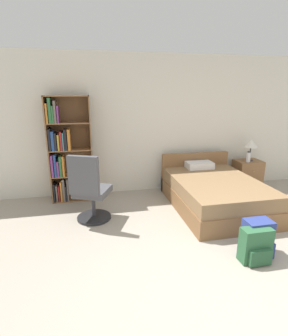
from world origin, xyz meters
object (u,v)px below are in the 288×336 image
object	(u,v)px
bed	(213,192)
table_lamp	(251,144)
office_chair	(90,192)
backpack_green	(256,246)
water_bottle	(248,157)
backpack_blue	(258,239)
bookshelf	(65,151)
nightstand	(247,174)

from	to	relation	value
bed	table_lamp	distance (m)	1.50
office_chair	bed	bearing A→B (deg)	4.14
office_chair	backpack_green	world-z (taller)	office_chair
table_lamp	water_bottle	size ratio (longest dim) A/B	1.94
bed	backpack_blue	xyz separation A→B (m)	(-0.10, -1.41, -0.05)
backpack_green	office_chair	bearing A→B (deg)	143.26
bookshelf	table_lamp	world-z (taller)	bookshelf
office_chair	backpack_green	distance (m)	2.33
bed	office_chair	xyz separation A→B (m)	(-2.07, -0.15, 0.22)
bed	water_bottle	distance (m)	1.27
bookshelf	backpack_green	world-z (taller)	bookshelf
bed	nightstand	world-z (taller)	bed
table_lamp	water_bottle	world-z (taller)	table_lamp
table_lamp	backpack_green	size ratio (longest dim) A/B	1.02
nightstand	backpack_blue	size ratio (longest dim) A/B	1.31
bookshelf	office_chair	bearing A→B (deg)	-67.04
table_lamp	backpack_blue	xyz separation A→B (m)	(-1.23, -2.16, -0.70)
bookshelf	backpack_blue	distance (m)	3.32
bookshelf	backpack_green	size ratio (longest dim) A/B	4.48
nightstand	bed	bearing A→B (deg)	-146.25
bed	table_lamp	size ratio (longest dim) A/B	4.54
bookshelf	bed	bearing A→B (deg)	-18.14
nightstand	table_lamp	size ratio (longest dim) A/B	1.36
nightstand	backpack_blue	xyz separation A→B (m)	(-1.21, -2.15, -0.08)
water_bottle	backpack_green	world-z (taller)	water_bottle
office_chair	water_bottle	size ratio (longest dim) A/B	4.92
table_lamp	water_bottle	xyz separation A→B (m)	(-0.11, -0.11, -0.23)
office_chair	backpack_blue	distance (m)	2.35
nightstand	backpack_green	size ratio (longest dim) A/B	1.39
office_chair	table_lamp	size ratio (longest dim) A/B	2.54
nightstand	office_chair	bearing A→B (deg)	-164.37
nightstand	backpack_green	world-z (taller)	nightstand
backpack_blue	backpack_green	size ratio (longest dim) A/B	1.06
bookshelf	water_bottle	size ratio (longest dim) A/B	8.53
backpack_blue	backpack_green	bearing A→B (deg)	-130.38
bed	backpack_green	size ratio (longest dim) A/B	4.63
bookshelf	bed	world-z (taller)	bookshelf
nightstand	water_bottle	xyz separation A→B (m)	(-0.08, -0.10, 0.39)
office_chair	nightstand	world-z (taller)	office_chair
nightstand	backpack_blue	distance (m)	2.46
bed	office_chair	distance (m)	2.08
water_bottle	backpack_green	size ratio (longest dim) A/B	0.53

